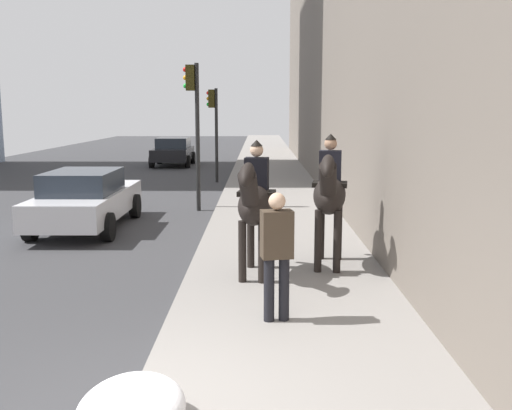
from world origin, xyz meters
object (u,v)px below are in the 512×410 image
traffic_light_near_curb (194,114)px  mounted_horse_far (329,193)px  pedestrian_greeting (277,248)px  traffic_light_far_curb (214,120)px  mounted_horse_near (256,202)px  car_mid_lane (173,151)px  car_near_lane (86,199)px

traffic_light_near_curb → mounted_horse_far: bearing=-154.9°
mounted_horse_far → pedestrian_greeting: mounted_horse_far is taller
pedestrian_greeting → traffic_light_far_curb: 16.15m
pedestrian_greeting → traffic_light_far_curb: traffic_light_far_curb is taller
mounted_horse_far → traffic_light_near_curb: bearing=-145.9°
mounted_horse_near → car_mid_lane: 21.41m
mounted_horse_near → car_near_lane: mounted_horse_near is taller
pedestrian_greeting → car_mid_lane: bearing=0.9°
mounted_horse_near → mounted_horse_far: (0.60, -1.28, 0.07)m
car_mid_lane → traffic_light_far_curb: (-7.09, -2.68, 1.72)m
traffic_light_far_curb → mounted_horse_far: bearing=-167.2°
car_near_lane → traffic_light_far_curb: (9.37, -2.40, 1.74)m
mounted_horse_near → mounted_horse_far: mounted_horse_far is taller
traffic_light_near_curb → car_mid_lane: bearing=10.8°
mounted_horse_far → mounted_horse_near: bearing=-55.7°
traffic_light_far_curb → car_near_lane: bearing=165.7°
mounted_horse_near → car_mid_lane: mounted_horse_near is taller
pedestrian_greeting → car_near_lane: size_ratio=0.37×
pedestrian_greeting → car_mid_lane: 23.52m
car_near_lane → car_mid_lane: size_ratio=1.20×
car_mid_lane → traffic_light_near_curb: bearing=10.6°
pedestrian_greeting → traffic_light_near_curb: traffic_light_near_curb is taller
pedestrian_greeting → traffic_light_near_curb: bearing=1.9°
traffic_light_near_curb → traffic_light_far_curb: (6.76, -0.04, -0.27)m
mounted_horse_far → traffic_light_far_curb: 13.63m
car_mid_lane → traffic_light_near_curb: traffic_light_near_curb is taller
pedestrian_greeting → car_near_lane: bearing=23.2°
traffic_light_near_curb → traffic_light_far_curb: 6.76m
mounted_horse_near → car_near_lane: 6.12m
pedestrian_greeting → car_mid_lane: (23.05, 4.70, -0.34)m
mounted_horse_near → pedestrian_greeting: mounted_horse_near is taller
mounted_horse_near → car_near_lane: bearing=-129.7°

